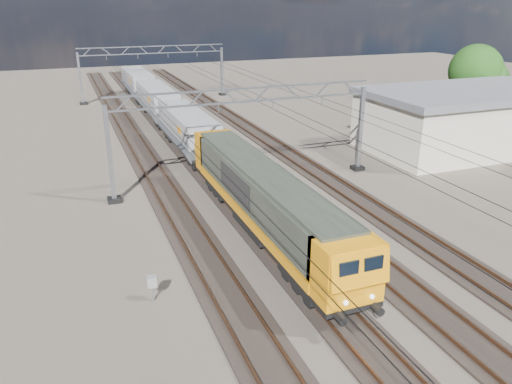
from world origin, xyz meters
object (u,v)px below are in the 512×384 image
object	(u,v)px
hopper_wagon_mid	(157,100)
hopper_wagon_third	(138,82)
catenary_gantry_far	(154,71)
hopper_wagon_lead	(188,128)
industrial_shed	(467,119)
locomotive	(263,197)
trackside_cabinet	(152,282)
tree_far	(479,73)
catenary_gantry_mid	(246,133)

from	to	relation	value
hopper_wagon_mid	hopper_wagon_third	world-z (taller)	same
catenary_gantry_far	hopper_wagon_mid	distance (m)	12.57
hopper_wagon_lead	hopper_wagon_third	world-z (taller)	same
industrial_shed	locomotive	bearing A→B (deg)	-156.99
hopper_wagon_mid	hopper_wagon_lead	bearing A→B (deg)	-90.00
locomotive	hopper_wagon_third	xyz separation A→B (m)	(-0.00, 46.10, -0.09)
hopper_wagon_third	trackside_cabinet	xyz separation A→B (m)	(-7.20, -50.75, -1.28)
hopper_wagon_lead	tree_far	distance (m)	32.47
catenary_gantry_far	hopper_wagon_third	xyz separation A→B (m)	(-2.00, 1.90, -1.67)
catenary_gantry_far	hopper_wagon_third	bearing A→B (deg)	136.46
industrial_shed	trackside_cabinet	bearing A→B (deg)	-154.55
catenary_gantry_mid	tree_far	distance (m)	31.89
locomotive	hopper_wagon_mid	size ratio (longest dim) A/B	1.62
catenary_gantry_mid	hopper_wagon_lead	xyz separation A→B (m)	(-2.00, 9.50, -1.67)
locomotive	trackside_cabinet	size ratio (longest dim) A/B	16.82
trackside_cabinet	tree_far	xyz separation A→B (m)	(39.52, 22.63, 4.43)
catenary_gantry_mid	hopper_wagon_lead	distance (m)	9.85
catenary_gantry_far	tree_far	world-z (taller)	tree_far
hopper_wagon_lead	tree_far	xyz separation A→B (m)	(32.32, 0.29, 3.15)
catenary_gantry_mid	trackside_cabinet	xyz separation A→B (m)	(-9.20, -12.85, -2.95)
catenary_gantry_far	locomotive	size ratio (longest dim) A/B	0.94
hopper_wagon_lead	catenary_gantry_mid	bearing A→B (deg)	-78.11
hopper_wagon_third	trackside_cabinet	world-z (taller)	hopper_wagon_third
trackside_cabinet	catenary_gantry_mid	bearing A→B (deg)	61.33
catenary_gantry_far	locomotive	bearing A→B (deg)	-92.59
catenary_gantry_mid	catenary_gantry_far	world-z (taller)	same
catenary_gantry_mid	hopper_wagon_third	bearing A→B (deg)	93.02
locomotive	hopper_wagon_third	size ratio (longest dim) A/B	1.62
hopper_wagon_mid	tree_far	xyz separation A→B (m)	(32.32, -13.91, 3.15)
catenary_gantry_far	trackside_cabinet	bearing A→B (deg)	-100.67
catenary_gantry_mid	hopper_wagon_mid	world-z (taller)	catenary_gantry_mid
hopper_wagon_mid	hopper_wagon_third	size ratio (longest dim) A/B	1.00
locomotive	industrial_shed	xyz separation A→B (m)	(24.00, 10.19, 0.40)
catenary_gantry_mid	catenary_gantry_far	bearing A→B (deg)	90.00
locomotive	hopper_wagon_lead	bearing A→B (deg)	90.00
catenary_gantry_far	locomotive	xyz separation A→B (m)	(-2.00, -44.19, -1.58)
catenary_gantry_mid	tree_far	world-z (taller)	tree_far
catenary_gantry_mid	hopper_wagon_third	world-z (taller)	catenary_gantry_mid
hopper_wagon_lead	hopper_wagon_third	distance (m)	28.40
hopper_wagon_lead	trackside_cabinet	world-z (taller)	hopper_wagon_lead
trackside_cabinet	hopper_wagon_third	bearing A→B (deg)	88.86
catenary_gantry_mid	hopper_wagon_lead	world-z (taller)	catenary_gantry_mid
hopper_wagon_lead	industrial_shed	distance (m)	25.15
industrial_shed	tree_far	world-z (taller)	tree_far
catenary_gantry_far	hopper_wagon_lead	world-z (taller)	catenary_gantry_far
trackside_cabinet	industrial_shed	size ratio (longest dim) A/B	0.07
hopper_wagon_third	industrial_shed	distance (m)	43.19
catenary_gantry_mid	trackside_cabinet	distance (m)	16.07
locomotive	hopper_wagon_lead	xyz separation A→B (m)	(-0.00, 17.70, -0.09)
industrial_shed	tree_far	bearing A→B (deg)	43.12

